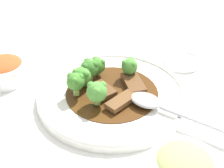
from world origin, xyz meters
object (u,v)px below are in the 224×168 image
at_px(broccoli_floret_4, 89,68).
at_px(serving_spoon, 157,105).
at_px(broccoli_floret_0, 130,66).
at_px(side_bowl_kimchi, 3,69).
at_px(side_bowl_appetizer, 183,167).
at_px(main_plate, 112,94).
at_px(broccoli_floret_2, 97,92).
at_px(broccoli_floret_3, 82,75).
at_px(beef_strip_0, 121,101).
at_px(beef_strip_1, 103,91).
at_px(broccoli_floret_1, 97,65).
at_px(broccoli_floret_5, 75,81).
at_px(beef_strip_2, 133,83).
at_px(sauce_dish, 182,61).

relative_size(broccoli_floret_4, serving_spoon, 0.25).
xyz_separation_m(broccoli_floret_0, side_bowl_kimchi, (0.25, -0.07, -0.02)).
height_order(side_bowl_kimchi, side_bowl_appetizer, side_bowl_appetizer).
xyz_separation_m(main_plate, broccoli_floret_2, (0.03, 0.03, 0.04)).
relative_size(broccoli_floret_3, side_bowl_kimchi, 0.40).
xyz_separation_m(broccoli_floret_0, broccoli_floret_3, (0.10, 0.01, -0.00)).
height_order(beef_strip_0, broccoli_floret_4, broccoli_floret_4).
xyz_separation_m(beef_strip_1, broccoli_floret_4, (0.02, -0.04, 0.02)).
bearing_deg(broccoli_floret_4, broccoli_floret_1, -133.51).
height_order(broccoli_floret_0, broccoli_floret_2, broccoli_floret_2).
xyz_separation_m(broccoli_floret_0, broccoli_floret_2, (0.08, 0.07, 0.00)).
height_order(main_plate, side_bowl_appetizer, side_bowl_appetizer).
bearing_deg(main_plate, broccoli_floret_5, -0.77).
bearing_deg(side_bowl_kimchi, beef_strip_2, 158.91).
distance_m(broccoli_floret_1, serving_spoon, 0.15).
bearing_deg(side_bowl_kimchi, broccoli_floret_4, 159.03).
bearing_deg(broccoli_floret_1, beef_strip_2, 140.65).
distance_m(side_bowl_kimchi, sauce_dish, 0.39).
relative_size(broccoli_floret_4, broccoli_floret_5, 1.00).
relative_size(broccoli_floret_0, broccoli_floret_2, 0.91).
distance_m(beef_strip_1, side_bowl_kimchi, 0.22).
xyz_separation_m(beef_strip_2, broccoli_floret_1, (0.06, -0.05, 0.02)).
relative_size(serving_spoon, side_bowl_kimchi, 1.84).
xyz_separation_m(beef_strip_0, broccoli_floret_1, (0.03, -0.10, 0.02)).
bearing_deg(side_bowl_appetizer, side_bowl_kimchi, -48.79).
height_order(beef_strip_1, broccoli_floret_0, broccoli_floret_0).
relative_size(beef_strip_0, broccoli_floret_4, 1.43).
bearing_deg(serving_spoon, main_plate, -43.25).
distance_m(broccoli_floret_0, broccoli_floret_3, 0.10).
xyz_separation_m(beef_strip_0, broccoli_floret_2, (0.04, -0.01, 0.02)).
bearing_deg(broccoli_floret_5, beef_strip_1, 174.67).
relative_size(main_plate, broccoli_floret_0, 7.00).
bearing_deg(beef_strip_2, broccoli_floret_0, -88.35).
height_order(beef_strip_2, broccoli_floret_2, broccoli_floret_2).
height_order(broccoli_floret_0, side_bowl_appetizer, broccoli_floret_0).
height_order(broccoli_floret_1, side_bowl_kimchi, broccoli_floret_1).
bearing_deg(serving_spoon, side_bowl_appetizer, 87.67).
height_order(serving_spoon, side_bowl_appetizer, side_bowl_appetizer).
relative_size(beef_strip_1, broccoli_floret_5, 1.32).
bearing_deg(sauce_dish, broccoli_floret_3, 15.94).
distance_m(beef_strip_0, broccoli_floret_5, 0.09).
relative_size(side_bowl_kimchi, side_bowl_appetizer, 1.00).
xyz_separation_m(broccoli_floret_2, side_bowl_appetizer, (-0.10, 0.17, -0.02)).
bearing_deg(main_plate, side_bowl_appetizer, 107.27).
height_order(broccoli_floret_4, broccoli_floret_5, same).
distance_m(beef_strip_1, serving_spoon, 0.11).
bearing_deg(broccoli_floret_2, main_plate, -134.64).
bearing_deg(broccoli_floret_1, broccoli_floret_4, 46.49).
height_order(beef_strip_0, broccoli_floret_3, broccoli_floret_3).
xyz_separation_m(main_plate, broccoli_floret_1, (0.02, -0.06, 0.03)).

